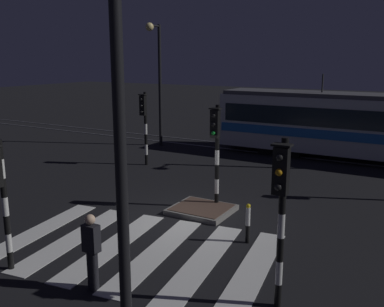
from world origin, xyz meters
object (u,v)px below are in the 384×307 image
at_px(pedestrian_waiting_at_kerb, 92,252).
at_px(traffic_light_corner_far_left, 144,118).
at_px(street_lamp_near_kerb, 106,96).
at_px(tram, 365,126).
at_px(street_lamp_trackside_left, 157,69).
at_px(traffic_light_corner_near_right, 281,200).
at_px(traffic_light_kerb_mid_left, 0,187).
at_px(traffic_light_median_centre, 216,141).
at_px(bollard_island_edge, 248,223).

bearing_deg(pedestrian_waiting_at_kerb, traffic_light_corner_far_left, 120.04).
distance_m(street_lamp_near_kerb, tram, 17.61).
relative_size(street_lamp_trackside_left, tram, 0.46).
height_order(traffic_light_corner_near_right, traffic_light_corner_far_left, traffic_light_corner_near_right).
xyz_separation_m(traffic_light_kerb_mid_left, traffic_light_corner_far_left, (-3.23, 9.99, 0.18)).
relative_size(traffic_light_corner_near_right, traffic_light_median_centre, 1.00).
xyz_separation_m(tram, pedestrian_waiting_at_kerb, (-3.14, -15.55, -0.87)).
height_order(traffic_light_corner_near_right, street_lamp_near_kerb, street_lamp_near_kerb).
relative_size(traffic_light_corner_far_left, tram, 0.23).
bearing_deg(street_lamp_trackside_left, pedestrian_waiting_at_kerb, -61.01).
xyz_separation_m(traffic_light_corner_far_left, pedestrian_waiting_at_kerb, (5.56, -9.61, -1.37)).
bearing_deg(bollard_island_edge, traffic_light_median_centre, 134.46).
bearing_deg(traffic_light_corner_far_left, traffic_light_median_centre, -33.65).
bearing_deg(traffic_light_corner_near_right, traffic_light_corner_far_left, 137.86).
bearing_deg(traffic_light_kerb_mid_left, street_lamp_trackside_left, 110.48).
xyz_separation_m(traffic_light_corner_far_left, bollard_island_edge, (7.52, -5.71, -1.69)).
distance_m(traffic_light_corner_near_right, bollard_island_edge, 3.60).
distance_m(traffic_light_kerb_mid_left, traffic_light_corner_far_left, 10.50).
height_order(traffic_light_kerb_mid_left, traffic_light_corner_near_right, traffic_light_corner_near_right).
distance_m(traffic_light_corner_near_right, street_lamp_near_kerb, 4.02).
bearing_deg(tram, traffic_light_median_centre, -108.34).
bearing_deg(traffic_light_kerb_mid_left, bollard_island_edge, 44.90).
distance_m(traffic_light_median_centre, pedestrian_waiting_at_kerb, 6.10).
bearing_deg(traffic_light_median_centre, street_lamp_near_kerb, -74.10).
bearing_deg(tram, traffic_light_corner_far_left, -145.66).
relative_size(street_lamp_near_kerb, bollard_island_edge, 6.20).
xyz_separation_m(traffic_light_corner_far_left, street_lamp_near_kerb, (7.73, -11.43, 2.14)).
xyz_separation_m(traffic_light_kerb_mid_left, pedestrian_waiting_at_kerb, (2.33, 0.38, -1.19)).
height_order(pedestrian_waiting_at_kerb, bollard_island_edge, pedestrian_waiting_at_kerb).
xyz_separation_m(traffic_light_corner_far_left, street_lamp_trackside_left, (-2.02, 4.07, 2.06)).
bearing_deg(street_lamp_trackside_left, bollard_island_edge, -45.71).
height_order(traffic_light_kerb_mid_left, traffic_light_corner_far_left, traffic_light_corner_far_left).
xyz_separation_m(traffic_light_corner_near_right, tram, (-0.54, 14.30, -0.54)).
relative_size(street_lamp_trackside_left, pedestrian_waiting_at_kerb, 3.94).
bearing_deg(bollard_island_edge, street_lamp_trackside_left, 134.29).
bearing_deg(street_lamp_trackside_left, street_lamp_near_kerb, -57.84).
xyz_separation_m(traffic_light_median_centre, pedestrian_waiting_at_kerb, (0.04, -5.94, -1.40)).
height_order(street_lamp_near_kerb, pedestrian_waiting_at_kerb, street_lamp_near_kerb).
relative_size(street_lamp_near_kerb, tram, 0.47).
height_order(traffic_light_kerb_mid_left, traffic_light_median_centre, traffic_light_median_centre).
distance_m(traffic_light_kerb_mid_left, street_lamp_near_kerb, 5.27).
distance_m(pedestrian_waiting_at_kerb, bollard_island_edge, 4.37).
bearing_deg(street_lamp_near_kerb, tram, 86.79).
height_order(street_lamp_near_kerb, tram, street_lamp_near_kerb).
xyz_separation_m(traffic_light_corner_near_right, street_lamp_near_kerb, (-1.51, -3.08, 2.11)).
xyz_separation_m(street_lamp_trackside_left, bollard_island_edge, (9.54, -9.78, -3.75)).
bearing_deg(traffic_light_corner_far_left, traffic_light_kerb_mid_left, -72.10).
xyz_separation_m(traffic_light_median_centre, street_lamp_trackside_left, (-7.54, 7.74, 2.03)).
relative_size(traffic_light_kerb_mid_left, street_lamp_near_kerb, 0.46).
relative_size(traffic_light_median_centre, pedestrian_waiting_at_kerb, 2.02).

